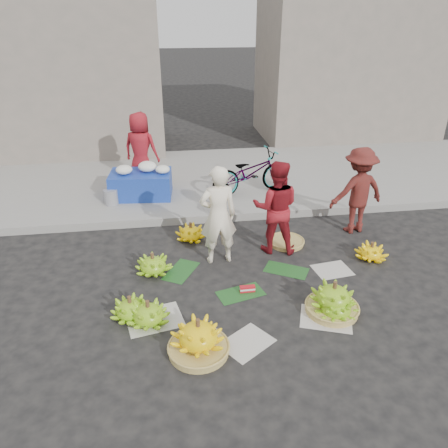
{
  "coord_description": "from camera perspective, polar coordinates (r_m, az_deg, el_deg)",
  "views": [
    {
      "loc": [
        -1.05,
        -5.17,
        3.63
      ],
      "look_at": [
        -0.22,
        0.62,
        0.7
      ],
      "focal_mm": 35.0,
      "sensor_mm": 36.0,
      "label": 1
    }
  ],
  "objects": [
    {
      "name": "vendor_cream",
      "position": [
        6.6,
        -0.77,
        1.11
      ],
      "size": [
        0.61,
        0.43,
        1.58
      ],
      "primitive_type": "imported",
      "rotation": [
        0.0,
        0.0,
        3.23
      ],
      "color": "white",
      "rests_on": "ground"
    },
    {
      "name": "banana_bunch_1",
      "position": [
        5.71,
        -9.86,
        -11.45
      ],
      "size": [
        0.56,
        0.56,
        0.34
      ],
      "rotation": [
        0.0,
        0.0,
        -0.03
      ],
      "color": "#66AA18",
      "rests_on": "ground"
    },
    {
      "name": "banana_bunch_5",
      "position": [
        7.35,
        18.67,
        -3.45
      ],
      "size": [
        0.57,
        0.57,
        0.3
      ],
      "rotation": [
        0.0,
        0.0,
        -0.32
      ],
      "color": "yellow",
      "rests_on": "ground"
    },
    {
      "name": "banana_bunch_4",
      "position": [
        5.95,
        14.06,
        -9.48
      ],
      "size": [
        0.69,
        0.69,
        0.47
      ],
      "rotation": [
        0.0,
        0.0,
        0.08
      ],
      "color": "#A08543",
      "rests_on": "ground"
    },
    {
      "name": "newspaper_scatter",
      "position": [
        5.78,
        4.25,
        -12.38
      ],
      "size": [
        3.2,
        1.8,
        0.0
      ],
      "primitive_type": null,
      "color": "beige",
      "rests_on": "ground"
    },
    {
      "name": "sidewalk",
      "position": [
        10.18,
        -1.71,
        6.06
      ],
      "size": [
        40.0,
        4.0,
        0.12
      ],
      "primitive_type": "cube",
      "color": "gray",
      "rests_on": "ground"
    },
    {
      "name": "grey_bucket",
      "position": [
        8.86,
        -14.55,
        3.44
      ],
      "size": [
        0.27,
        0.27,
        0.31
      ],
      "primitive_type": "cylinder",
      "color": "gray",
      "rests_on": "sidewalk"
    },
    {
      "name": "vendor_red",
      "position": [
        6.97,
        6.76,
        2.18
      ],
      "size": [
        0.87,
        0.75,
        1.54
      ],
      "primitive_type": "imported",
      "rotation": [
        0.0,
        0.0,
        2.89
      ],
      "color": "maroon",
      "rests_on": "ground"
    },
    {
      "name": "building_right",
      "position": [
        14.06,
        16.25,
        21.04
      ],
      "size": [
        5.0,
        3.0,
        5.0
      ],
      "primitive_type": "cube",
      "color": "gray",
      "rests_on": "sidewalk"
    },
    {
      "name": "banana_bunch_6",
      "position": [
        6.67,
        -9.26,
        -5.24
      ],
      "size": [
        0.68,
        0.68,
        0.34
      ],
      "rotation": [
        0.0,
        0.0,
        -0.3
      ],
      "color": "#66AA18",
      "rests_on": "ground"
    },
    {
      "name": "flower_vendor",
      "position": [
        9.6,
        -10.82,
        9.62
      ],
      "size": [
        0.9,
        0.76,
        1.56
      ],
      "primitive_type": "imported",
      "rotation": [
        0.0,
        0.0,
        2.74
      ],
      "color": "maroon",
      "rests_on": "sidewalk"
    },
    {
      "name": "bicycle",
      "position": [
        9.05,
        3.5,
        6.76
      ],
      "size": [
        1.0,
        1.79,
        0.89
      ],
      "primitive_type": "imported",
      "rotation": [
        0.0,
        0.0,
        1.83
      ],
      "color": "gray",
      "rests_on": "sidewalk"
    },
    {
      "name": "banana_leaves",
      "position": [
        6.55,
        1.56,
        -7.02
      ],
      "size": [
        2.0,
        1.0,
        0.0
      ],
      "primitive_type": null,
      "color": "#17471B",
      "rests_on": "ground"
    },
    {
      "name": "flower_table",
      "position": [
        9.06,
        -10.75,
        5.32
      ],
      "size": [
        1.28,
        0.86,
        0.71
      ],
      "rotation": [
        0.0,
        0.0,
        -0.09
      ],
      "color": "navy",
      "rests_on": "sidewalk"
    },
    {
      "name": "incense_stack",
      "position": [
        6.24,
        3.08,
        -8.45
      ],
      "size": [
        0.22,
        0.07,
        0.09
      ],
      "primitive_type": "cube",
      "rotation": [
        0.0,
        0.0,
        0.02
      ],
      "color": "red",
      "rests_on": "ground"
    },
    {
      "name": "banana_bunch_7",
      "position": [
        7.52,
        -4.36,
        -1.12
      ],
      "size": [
        0.56,
        0.56,
        0.33
      ],
      "rotation": [
        0.0,
        0.0,
        0.11
      ],
      "color": "yellow",
      "rests_on": "ground"
    },
    {
      "name": "banana_bunch_2",
      "position": [
        5.19,
        -3.37,
        -14.67
      ],
      "size": [
        0.7,
        0.7,
        0.48
      ],
      "rotation": [
        0.0,
        0.0,
        -0.1
      ],
      "color": "#A08543",
      "rests_on": "ground"
    },
    {
      "name": "banana_bunch_3",
      "position": [
        5.92,
        14.43,
        -10.4
      ],
      "size": [
        0.66,
        0.66,
        0.34
      ],
      "rotation": [
        0.0,
        0.0,
        -0.25
      ],
      "color": "#66AA18",
      "rests_on": "ground"
    },
    {
      "name": "basket_spare",
      "position": [
        7.5,
        8.14,
        -2.35
      ],
      "size": [
        0.78,
        0.78,
        0.07
      ],
      "primitive_type": "cylinder",
      "rotation": [
        0.0,
        0.0,
        0.43
      ],
      "color": "#A08543",
      "rests_on": "ground"
    },
    {
      "name": "banana_bunch_0",
      "position": [
        5.85,
        -12.12,
        -10.75
      ],
      "size": [
        0.6,
        0.6,
        0.33
      ],
      "rotation": [
        0.0,
        0.0,
        0.18
      ],
      "color": "#66AA18",
      "rests_on": "ground"
    },
    {
      "name": "building_left",
      "position": [
        12.82,
        -22.45,
        17.43
      ],
      "size": [
        6.0,
        3.0,
        4.0
      ],
      "primitive_type": "cube",
      "color": "gray",
      "rests_on": "sidewalk"
    },
    {
      "name": "ground",
      "position": [
        6.41,
        2.75,
        -7.95
      ],
      "size": [
        80.0,
        80.0,
        0.0
      ],
      "primitive_type": "plane",
      "color": "black",
      "rests_on": "ground"
    },
    {
      "name": "curb",
      "position": [
        8.25,
        -0.04,
        1.09
      ],
      "size": [
        40.0,
        0.25,
        0.15
      ],
      "primitive_type": "cube",
      "color": "gray",
      "rests_on": "ground"
    },
    {
      "name": "man_striped",
      "position": [
        7.91,
        17.08,
        4.17
      ],
      "size": [
        1.07,
        0.73,
        1.54
      ],
      "primitive_type": "imported",
      "rotation": [
        0.0,
        0.0,
        3.31
      ],
      "color": "maroon",
      "rests_on": "ground"
    }
  ]
}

